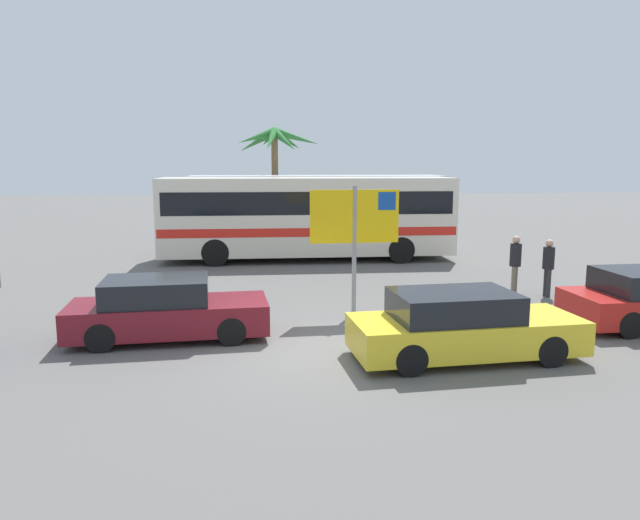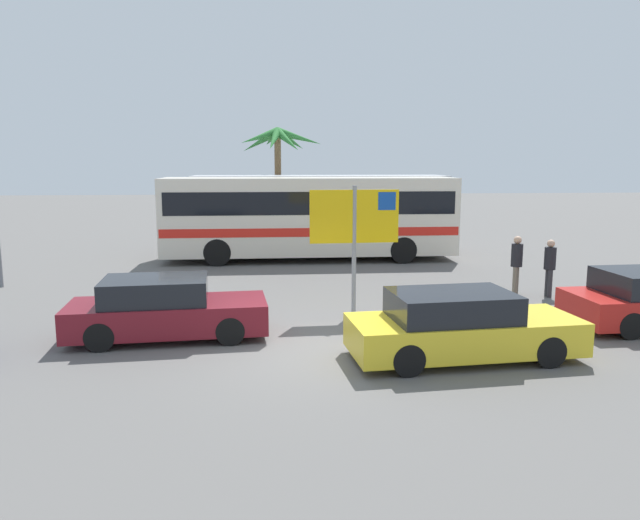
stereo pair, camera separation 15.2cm
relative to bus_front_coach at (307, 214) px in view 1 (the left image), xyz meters
name	(u,v)px [view 1 (the left image)]	position (x,y,z in m)	size (l,w,h in m)	color
ground	(319,350)	(-0.62, -11.48, -1.78)	(120.00, 120.00, 0.00)	#605E5B
bus_front_coach	(307,214)	(0.00, 0.00, 0.00)	(11.13, 2.72, 3.17)	silver
bus_rear_coach	(317,207)	(0.70, 3.53, 0.00)	(11.13, 2.72, 3.17)	silver
ferry_sign	(356,221)	(0.57, -8.64, 0.54)	(2.20, 0.16, 3.20)	gray
car_yellow	(462,326)	(2.07, -12.25, -1.15)	(4.52, 2.06, 1.32)	yellow
car_maroon	(166,310)	(-3.82, -10.35, -1.15)	(4.30, 1.99, 1.32)	maroon
pedestrian_near_sign	(515,260)	(5.45, -6.83, -0.79)	(0.32, 0.32, 1.69)	#706656
pedestrian_crossing_lot	(548,263)	(6.27, -7.18, -0.83)	(0.32, 0.32, 1.63)	#2D2D33
palm_tree_seaside	(275,147)	(-1.07, 6.52, 2.71)	(4.06, 4.26, 5.43)	brown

